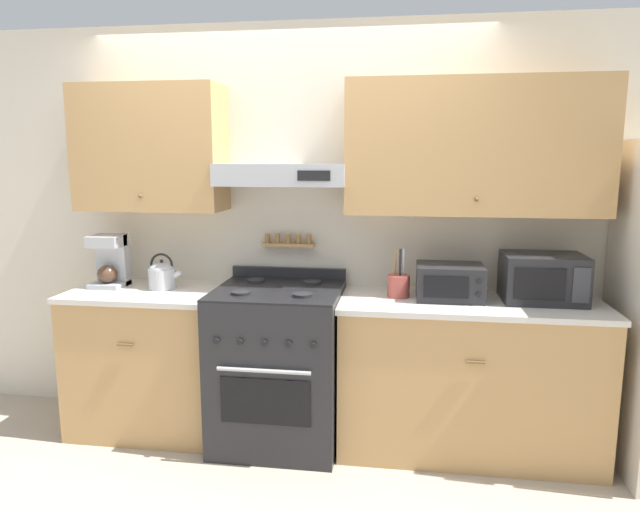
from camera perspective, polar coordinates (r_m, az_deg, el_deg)
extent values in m
plane|color=#B2A38E|center=(3.49, -5.09, -19.79)|extent=(16.00, 16.00, 0.00)
cube|color=beige|center=(3.73, -2.97, 2.88)|extent=(5.20, 0.08, 2.55)
cube|color=tan|center=(3.77, -16.60, 10.28)|extent=(0.92, 0.33, 0.77)
sphere|color=brown|center=(3.62, -17.56, 5.73)|extent=(0.02, 0.02, 0.02)
cube|color=tan|center=(3.45, 15.24, 10.43)|extent=(1.48, 0.33, 0.77)
sphere|color=brown|center=(3.28, 15.37, 5.47)|extent=(0.02, 0.02, 0.02)
cube|color=#ADAFB5|center=(3.48, -3.75, 8.13)|extent=(0.79, 0.37, 0.13)
cube|color=black|center=(3.26, -0.63, 8.03)|extent=(0.19, 0.01, 0.06)
cube|color=tan|center=(3.67, -3.20, 1.13)|extent=(0.34, 0.07, 0.02)
cylinder|color=olive|center=(3.69, -5.28, 1.79)|extent=(0.03, 0.03, 0.06)
cylinder|color=olive|center=(3.67, -4.25, 1.77)|extent=(0.03, 0.03, 0.06)
cylinder|color=olive|center=(3.66, -3.21, 1.75)|extent=(0.03, 0.03, 0.06)
cylinder|color=olive|center=(3.65, -2.16, 1.73)|extent=(0.03, 0.03, 0.06)
cylinder|color=olive|center=(3.63, -1.10, 1.71)|extent=(0.03, 0.03, 0.06)
cube|color=tan|center=(3.86, -16.53, -10.05)|extent=(0.92, 0.62, 0.88)
cube|color=silver|center=(3.73, -16.86, -3.45)|extent=(0.94, 0.64, 0.03)
cylinder|color=brown|center=(3.52, -18.90, -8.40)|extent=(0.10, 0.01, 0.01)
cube|color=tan|center=(3.54, 14.52, -11.76)|extent=(1.48, 0.62, 0.88)
cube|color=silver|center=(3.41, 14.85, -4.60)|extent=(1.50, 0.64, 0.03)
cylinder|color=brown|center=(3.17, 15.30, -10.23)|extent=(0.10, 0.01, 0.01)
cube|color=#232326|center=(3.54, -4.14, -10.92)|extent=(0.74, 0.69, 0.94)
cube|color=black|center=(3.25, -5.51, -14.32)|extent=(0.51, 0.01, 0.26)
cylinder|color=#ADAFB5|center=(3.16, -5.67, -11.37)|extent=(0.52, 0.02, 0.02)
cube|color=black|center=(3.40, -4.24, -3.37)|extent=(0.74, 0.69, 0.01)
cylinder|color=#232326|center=(3.29, -7.92, -3.66)|extent=(0.11, 0.11, 0.02)
cylinder|color=#232326|center=(3.21, -1.77, -3.91)|extent=(0.11, 0.11, 0.02)
cylinder|color=#232326|center=(3.60, -6.44, -2.45)|extent=(0.11, 0.11, 0.02)
cylinder|color=#232326|center=(3.53, -0.81, -2.64)|extent=(0.11, 0.11, 0.02)
cylinder|color=black|center=(3.19, -10.37, -8.36)|extent=(0.03, 0.02, 0.03)
cylinder|color=black|center=(3.16, -8.04, -8.52)|extent=(0.03, 0.02, 0.03)
cylinder|color=black|center=(3.12, -5.65, -8.68)|extent=(0.03, 0.02, 0.03)
cylinder|color=black|center=(3.09, -3.21, -8.82)|extent=(0.03, 0.02, 0.03)
cylinder|color=black|center=(3.07, -0.73, -8.95)|extent=(0.03, 0.02, 0.03)
cube|color=#232326|center=(3.71, -3.14, -1.65)|extent=(0.74, 0.04, 0.07)
cylinder|color=#B7B7BC|center=(3.71, -15.50, -2.18)|extent=(0.17, 0.17, 0.13)
ellipsoid|color=#B7B7BC|center=(3.70, -15.54, -1.21)|extent=(0.16, 0.16, 0.07)
sphere|color=black|center=(3.69, -15.57, -0.50)|extent=(0.02, 0.02, 0.02)
cylinder|color=#B7B7BC|center=(3.68, -14.36, -1.94)|extent=(0.11, 0.04, 0.09)
torus|color=black|center=(3.69, -15.56, -0.87)|extent=(0.15, 0.01, 0.15)
cube|color=#ADAFB5|center=(3.88, -20.30, -2.68)|extent=(0.20, 0.21, 0.03)
cube|color=#ADAFB5|center=(3.91, -19.98, -0.33)|extent=(0.20, 0.08, 0.33)
cube|color=#ADAFB5|center=(3.82, -20.62, 1.40)|extent=(0.20, 0.17, 0.07)
ellipsoid|color=#4C3323|center=(3.85, -20.50, -1.70)|extent=(0.13, 0.13, 0.11)
cube|color=#232326|center=(3.49, 21.37, -2.05)|extent=(0.45, 0.34, 0.27)
cube|color=black|center=(3.32, 21.13, -2.64)|extent=(0.27, 0.01, 0.17)
cube|color=#38383D|center=(3.37, 24.68, -2.69)|extent=(0.09, 0.01, 0.19)
cylinder|color=#B24C42|center=(3.40, 7.86, -2.98)|extent=(0.13, 0.13, 0.13)
cylinder|color=olive|center=(3.36, 7.53, -0.67)|extent=(0.01, 0.05, 0.16)
cylinder|color=#28282B|center=(3.37, 8.03, -0.65)|extent=(0.01, 0.04, 0.16)
cylinder|color=#B2B2B7|center=(3.38, 8.36, -0.64)|extent=(0.01, 0.03, 0.16)
cube|color=#232326|center=(3.40, 12.83, -2.52)|extent=(0.38, 0.30, 0.20)
cube|color=black|center=(3.25, 12.50, -3.09)|extent=(0.24, 0.01, 0.12)
cylinder|color=black|center=(3.25, 15.61, -2.55)|extent=(0.03, 0.01, 0.03)
cylinder|color=black|center=(3.27, 15.55, -3.78)|extent=(0.03, 0.01, 0.03)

